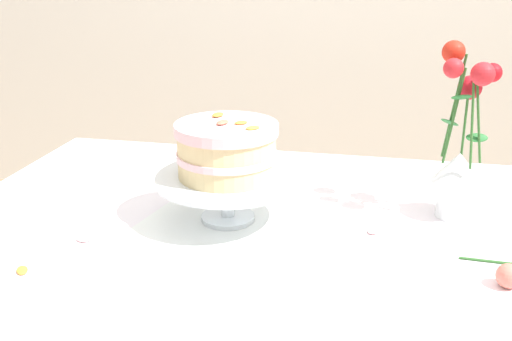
% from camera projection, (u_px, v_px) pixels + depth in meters
% --- Properties ---
extents(dining_table, '(1.40, 1.00, 0.74)m').
position_uv_depth(dining_table, '(273.00, 276.00, 1.18)').
color(dining_table, white).
rests_on(dining_table, ground).
extents(linen_napkin, '(0.38, 0.38, 0.00)m').
position_uv_depth(linen_napkin, '(228.00, 220.00, 1.21)').
color(linen_napkin, white).
rests_on(linen_napkin, dining_table).
extents(cake_stand, '(0.29, 0.29, 0.10)m').
position_uv_depth(cake_stand, '(227.00, 183.00, 1.18)').
color(cake_stand, silver).
rests_on(cake_stand, linen_napkin).
extents(layer_cake, '(0.20, 0.20, 0.12)m').
position_uv_depth(layer_cake, '(227.00, 149.00, 1.16)').
color(layer_cake, beige).
rests_on(layer_cake, cake_stand).
extents(flower_vase, '(0.11, 0.12, 0.36)m').
position_uv_depth(flower_vase, '(460.00, 151.00, 1.18)').
color(flower_vase, silver).
rests_on(flower_vase, dining_table).
extents(fallen_rose, '(0.14, 0.11, 0.04)m').
position_uv_depth(fallen_rose, '(508.00, 275.00, 0.96)').
color(fallen_rose, '#2D6028').
rests_on(fallen_rose, dining_table).
extents(loose_petal_0, '(0.04, 0.05, 0.01)m').
position_uv_depth(loose_petal_0, '(374.00, 230.00, 1.16)').
color(loose_petal_0, pink).
rests_on(loose_petal_0, dining_table).
extents(loose_petal_1, '(0.03, 0.03, 0.00)m').
position_uv_depth(loose_petal_1, '(84.00, 239.00, 1.13)').
color(loose_petal_1, pink).
rests_on(loose_petal_1, dining_table).
extents(loose_petal_2, '(0.03, 0.04, 0.01)m').
position_uv_depth(loose_petal_2, '(22.00, 270.00, 1.01)').
color(loose_petal_2, orange).
rests_on(loose_petal_2, dining_table).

